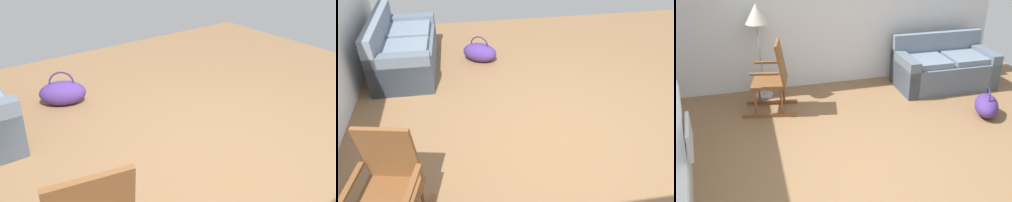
# 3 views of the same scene
# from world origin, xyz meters

# --- Properties ---
(ground_plane) EXTENTS (7.46, 7.46, 0.00)m
(ground_plane) POSITION_xyz_m (0.00, 0.00, 0.00)
(ground_plane) COLOR olive
(duffel_bag) EXTENTS (0.54, 0.64, 0.43)m
(duffel_bag) POSITION_xyz_m (2.03, 0.77, 0.15)
(duffel_bag) COLOR #472D7A
(duffel_bag) RESTS_ON ground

